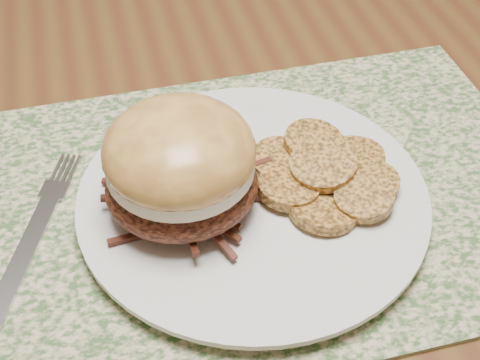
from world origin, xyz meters
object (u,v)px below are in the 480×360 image
at_px(dining_table, 249,98).
at_px(pork_sandwich, 180,166).
at_px(dinner_plate, 253,200).
at_px(fork, 35,233).

bearing_deg(dining_table, pork_sandwich, -115.84).
bearing_deg(dinner_plate, pork_sandwich, -179.33).
relative_size(dining_table, dinner_plate, 5.77).
relative_size(pork_sandwich, fork, 0.71).
distance_m(dinner_plate, pork_sandwich, 0.07).
bearing_deg(pork_sandwich, dining_table, 58.92).
bearing_deg(fork, dining_table, 66.90).
bearing_deg(pork_sandwich, fork, 167.84).
bearing_deg(dining_table, dinner_plate, -104.56).
bearing_deg(fork, dinner_plate, 17.66).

